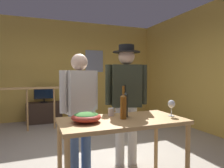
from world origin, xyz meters
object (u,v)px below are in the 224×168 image
Objects in this scene: framed_picture at (94,61)px; stair_railing at (36,102)px; mug_white at (111,112)px; person_standing_left at (80,104)px; serving_table at (122,127)px; wine_bottle_dark at (125,104)px; person_standing_right at (126,93)px; wine_bottle_amber at (123,106)px; tv_console at (44,112)px; wine_glass at (171,105)px; flat_screen_tv at (44,94)px; salad_bowl at (86,117)px.

stair_railing is at bearing -148.90° from framed_picture.
mug_white is 0.50m from person_standing_left.
wine_bottle_dark reaches higher than serving_table.
person_standing_left is at bearing 14.94° from person_standing_right.
mug_white is (-0.06, 0.20, -0.10)m from wine_bottle_amber.
tv_console is at bearing -168.92° from framed_picture.
stair_railing is 2.64m from person_standing_right.
wine_bottle_amber reaches higher than serving_table.
wine_glass is 0.54m from wine_bottle_dark.
wine_glass is at bearing 129.24° from person_standing_left.
mug_white is (0.82, -2.73, 0.19)m from stair_railing.
wine_bottle_dark reaches higher than flat_screen_tv.
mug_white is (0.62, -3.43, 0.07)m from flat_screen_tv.
person_standing_left reaches higher than tv_console.
stair_railing is at bearing -106.34° from flat_screen_tv.
person_standing_right is at bearing -71.69° from flat_screen_tv.
flat_screen_tv reaches higher than mug_white.
wine_bottle_dark is (0.94, -2.84, 0.30)m from stair_railing.
tv_console is 3.71m from salad_bowl.
wine_bottle_dark is 3.35× the size of mug_white.
wine_glass is at bearing -93.14° from framed_picture.
person_standing_right is at bearing -62.63° from stair_railing.
person_standing_right is (-0.48, -3.34, -0.67)m from framed_picture.
person_standing_left is (-0.41, 0.52, -0.05)m from wine_bottle_dark.
person_standing_left is at bearing -109.01° from framed_picture.
person_standing_right reaches higher than serving_table.
wine_bottle_amber is (-0.80, -3.95, -0.75)m from framed_picture.
flat_screen_tv is 3.69m from serving_table.
person_standing_left is at bearing 144.18° from wine_glass.
flat_screen_tv reaches higher than serving_table.
framed_picture is 4.00m from wine_bottle_dark.
wine_bottle_dark is at bearing 10.35° from salad_bowl.
framed_picture is 1.29× the size of flat_screen_tv.
person_standing_right is at bearing 46.94° from mug_white.
salad_bowl is 0.99m from wine_glass.
wine_glass is at bearing -6.08° from wine_bottle_amber.
tv_console is at bearing 100.52° from wine_bottle_amber.
wine_glass reaches higher than serving_table.
stair_railing is at bearing -47.69° from person_standing_right.
flat_screen_tv is 1.70× the size of salad_bowl.
wine_bottle_amber is 0.23m from mug_white.
framed_picture reaches higher than serving_table.
framed_picture is 3.44m from person_standing_right.
framed_picture is 1.84× the size of wine_bottle_amber.
serving_table is 0.72m from person_standing_left.
mug_white is (0.62, -3.46, 0.58)m from tv_console.
stair_railing is 16.31× the size of wine_glass.
stair_railing is at bearing -105.67° from tv_console.
flat_screen_tv is 2.73× the size of wine_glass.
salad_bowl is at bearing -107.04° from framed_picture.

